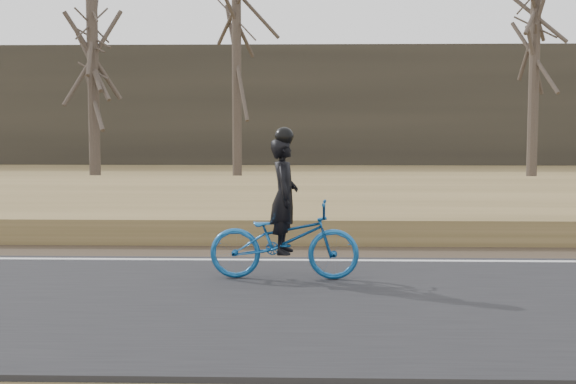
{
  "coord_description": "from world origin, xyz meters",
  "views": [
    {
      "loc": [
        6.33,
        -12.09,
        2.22
      ],
      "look_at": [
        5.95,
        0.5,
        1.1
      ],
      "focal_mm": 50.0,
      "sensor_mm": 36.0,
      "label": 1
    }
  ],
  "objects": [
    {
      "name": "treeline_backdrop",
      "position": [
        0.0,
        30.0,
        3.0
      ],
      "size": [
        120.0,
        4.0,
        6.0
      ],
      "primitive_type": "cube",
      "color": "#383328",
      "rests_on": "ground"
    },
    {
      "name": "bare_tree_right",
      "position": [
        13.99,
        16.05,
        3.68
      ],
      "size": [
        0.36,
        0.36,
        7.37
      ],
      "primitive_type": "cylinder",
      "color": "#50453B",
      "rests_on": "ground"
    },
    {
      "name": "railroad",
      "position": [
        0.0,
        8.0,
        0.53
      ],
      "size": [
        120.0,
        2.4,
        0.29
      ],
      "color": "black",
      "rests_on": "ballast"
    },
    {
      "name": "cyclist",
      "position": [
        5.95,
        -1.23,
        0.72
      ],
      "size": [
        2.07,
        0.79,
        2.08
      ],
      "rotation": [
        0.0,
        0.0,
        1.53
      ],
      "color": "#155292",
      "rests_on": "road"
    },
    {
      "name": "bare_tree_near_left",
      "position": [
        -0.63,
        13.36,
        3.02
      ],
      "size": [
        0.36,
        0.36,
        6.05
      ],
      "primitive_type": "cylinder",
      "color": "#50453B",
      "rests_on": "ground"
    },
    {
      "name": "bare_tree_center",
      "position": [
        3.51,
        17.97,
        4.45
      ],
      "size": [
        0.36,
        0.36,
        8.91
      ],
      "primitive_type": "cylinder",
      "color": "#50453B",
      "rests_on": "ground"
    },
    {
      "name": "ballast",
      "position": [
        0.0,
        8.0,
        0.23
      ],
      "size": [
        120.0,
        3.0,
        0.45
      ],
      "primitive_type": "cube",
      "color": "slate",
      "rests_on": "ground"
    },
    {
      "name": "embankment",
      "position": [
        0.0,
        4.2,
        0.22
      ],
      "size": [
        120.0,
        5.0,
        0.44
      ],
      "primitive_type": "cube",
      "color": "#947C4B",
      "rests_on": "ground"
    }
  ]
}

